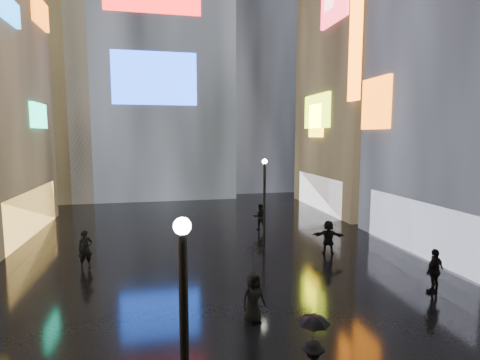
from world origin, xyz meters
name	(u,v)px	position (x,y,z in m)	size (l,w,h in m)	color
ground	(211,250)	(0.00, 20.00, 0.00)	(140.00, 140.00, 0.00)	black
building_right_far	(374,51)	(15.98, 30.00, 13.98)	(10.28, 12.00, 28.00)	black
tower_main	(153,5)	(-3.00, 43.97, 21.01)	(16.00, 14.20, 42.00)	black
tower_flank_right	(253,51)	(9.00, 46.00, 17.00)	(12.00, 12.00, 34.00)	black
tower_flank_left	(45,72)	(-14.00, 42.00, 13.00)	(10.00, 10.00, 26.00)	black
lamp_near	(184,345)	(-2.41, 5.43, 2.94)	(0.30, 0.30, 5.20)	black
lamp_far	(264,197)	(3.26, 20.25, 2.94)	(0.30, 0.30, 5.20)	black
pedestrian_3	(435,271)	(8.36, 12.24, 0.94)	(1.11, 0.46, 1.89)	black
pedestrian_4	(253,298)	(0.35, 11.41, 0.90)	(0.88, 0.57, 1.80)	black
pedestrian_5	(328,237)	(6.31, 17.99, 0.95)	(1.76, 0.56, 1.89)	black
pedestrian_6	(85,249)	(-6.46, 18.51, 0.95)	(0.69, 0.46, 1.90)	black
pedestrian_7	(260,217)	(4.02, 23.99, 0.91)	(0.88, 0.69, 1.82)	black
umbrella_1	(313,328)	(0.82, 7.32, 1.90)	(0.78, 0.78, 0.68)	black
umbrella_2	(253,260)	(0.35, 11.41, 2.28)	(1.04, 1.06, 0.96)	black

